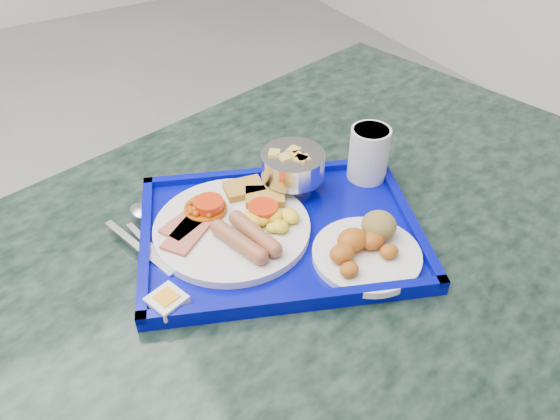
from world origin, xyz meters
name	(u,v)px	position (x,y,z in m)	size (l,w,h in m)	color
table	(307,319)	(0.99, -0.54, 0.60)	(1.47, 1.15, 0.81)	slate
tray	(280,232)	(0.94, -0.52, 0.82)	(0.51, 0.45, 0.03)	#030699
main_plate	(236,224)	(0.88, -0.49, 0.84)	(0.24, 0.24, 0.04)	silver
bread_plate	(367,246)	(1.02, -0.63, 0.84)	(0.16, 0.16, 0.05)	silver
fruit_bowl	(293,166)	(1.01, -0.44, 0.88)	(0.11, 0.11, 0.07)	#BCBBBE
juice_cup	(369,152)	(1.15, -0.48, 0.88)	(0.07, 0.07, 0.09)	silver
spoon	(142,220)	(0.76, -0.39, 0.83)	(0.05, 0.17, 0.01)	#BCBBBE
knife	(139,247)	(0.74, -0.45, 0.83)	(0.01, 0.17, 0.00)	#BCBBBE
jam_packet	(167,301)	(0.73, -0.57, 0.84)	(0.06, 0.06, 0.02)	silver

